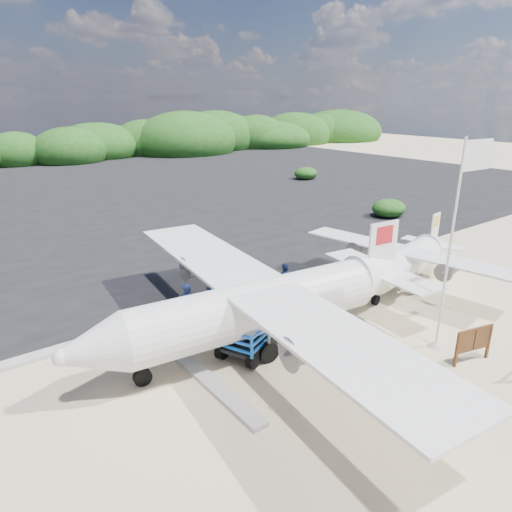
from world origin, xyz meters
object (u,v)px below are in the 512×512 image
(crew_b, at_px, (216,289))
(flagpole, at_px, (435,347))
(crew_a, at_px, (187,307))
(crew_c, at_px, (285,283))
(baggage_cart, at_px, (254,348))
(signboard, at_px, (470,362))
(aircraft_large, at_px, (224,203))

(crew_b, bearing_deg, flagpole, 146.95)
(crew_b, bearing_deg, crew_a, 49.77)
(crew_c, bearing_deg, baggage_cart, 46.87)
(signboard, relative_size, crew_a, 0.84)
(signboard, bearing_deg, aircraft_large, 89.20)
(signboard, height_order, crew_b, crew_b)
(baggage_cart, bearing_deg, aircraft_large, 35.68)
(crew_b, bearing_deg, crew_c, -179.84)
(crew_b, xyz_separation_m, aircraft_large, (10.79, 16.11, -0.86))
(baggage_cart, relative_size, flagpole, 0.42)
(crew_c, xyz_separation_m, aircraft_large, (8.24, 17.27, -0.86))
(aircraft_large, bearing_deg, crew_c, 71.03)
(flagpole, bearing_deg, baggage_cart, 143.84)
(signboard, bearing_deg, baggage_cart, 149.96)
(crew_a, relative_size, aircraft_large, 0.12)
(flagpole, relative_size, crew_c, 3.99)
(signboard, height_order, crew_c, crew_c)
(crew_a, relative_size, crew_c, 1.05)
(crew_c, bearing_deg, crew_a, 8.59)
(flagpole, distance_m, signboard, 1.21)
(flagpole, distance_m, crew_a, 8.64)
(baggage_cart, height_order, aircraft_large, aircraft_large)
(crew_a, bearing_deg, aircraft_large, -110.59)
(baggage_cart, distance_m, crew_a, 2.84)
(crew_c, bearing_deg, crew_b, -11.33)
(flagpole, xyz_separation_m, crew_b, (-4.33, 6.88, 0.86))
(baggage_cart, xyz_separation_m, signboard, (4.98, -4.83, 0.00))
(crew_b, height_order, crew_c, crew_c)
(crew_c, relative_size, aircraft_large, 0.11)
(aircraft_large, bearing_deg, crew_b, 62.73)
(signboard, relative_size, crew_b, 0.88)
(crew_c, bearing_deg, flagpole, 120.65)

